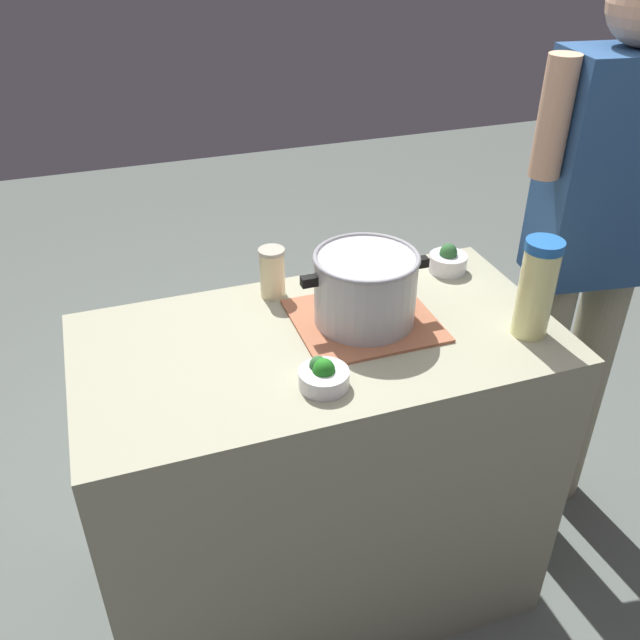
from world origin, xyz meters
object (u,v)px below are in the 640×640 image
at_px(mason_jar, 272,272).
at_px(broccoli_bowl_front, 323,376).
at_px(lemonade_pitcher, 537,288).
at_px(person_cook, 589,257).
at_px(cooking_pot, 365,287).
at_px(broccoli_bowl_center, 448,260).

relative_size(mason_jar, broccoli_bowl_front, 1.22).
distance_m(lemonade_pitcher, person_cook, 0.45).
bearing_deg(mason_jar, cooking_pot, -48.30).
xyz_separation_m(lemonade_pitcher, broccoli_bowl_front, (-0.55, -0.03, -0.10)).
distance_m(lemonade_pitcher, mason_jar, 0.67).
xyz_separation_m(lemonade_pitcher, person_cook, (0.36, 0.25, -0.10)).
xyz_separation_m(lemonade_pitcher, mason_jar, (-0.54, 0.38, -0.06)).
bearing_deg(person_cook, mason_jar, 171.51).
xyz_separation_m(cooking_pot, mason_jar, (-0.18, 0.20, -0.03)).
relative_size(lemonade_pitcher, broccoli_bowl_center, 2.34).
height_order(mason_jar, broccoli_bowl_front, mason_jar).
relative_size(mason_jar, broccoli_bowl_center, 1.28).
distance_m(cooking_pot, broccoli_bowl_front, 0.29).
height_order(lemonade_pitcher, mason_jar, lemonade_pitcher).
xyz_separation_m(broccoli_bowl_center, person_cook, (0.40, -0.10, -0.01)).
bearing_deg(broccoli_bowl_front, mason_jar, 89.68).
bearing_deg(mason_jar, broccoli_bowl_front, -90.32).
bearing_deg(person_cook, broccoli_bowl_front, -162.97).
bearing_deg(broccoli_bowl_center, lemonade_pitcher, -83.90).
xyz_separation_m(mason_jar, broccoli_bowl_center, (0.51, -0.03, -0.04)).
xyz_separation_m(lemonade_pitcher, broccoli_bowl_center, (-0.04, 0.35, -0.09)).
relative_size(broccoli_bowl_center, person_cook, 0.06).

